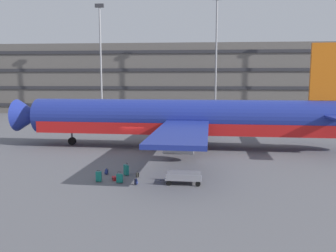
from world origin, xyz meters
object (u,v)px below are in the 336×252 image
object	(u,v)px
airliner	(183,119)
suitcase_scuffed	(126,170)
backpack_black	(106,172)
backpack_silver	(138,175)
suitcase_purple	(120,178)
baggage_cart	(184,178)
backpack_orange	(136,182)
suitcase_small	(117,178)
suitcase_upright	(99,176)

from	to	relation	value
airliner	suitcase_scuffed	distance (m)	12.61
backpack_black	backpack_silver	world-z (taller)	backpack_black
suitcase_purple	baggage_cart	bearing A→B (deg)	1.90
airliner	backpack_orange	distance (m)	14.60
airliner	suitcase_purple	bearing A→B (deg)	-107.47
airliner	baggage_cart	size ratio (longest dim) A/B	11.93
suitcase_scuffed	suitcase_purple	bearing A→B (deg)	-92.49
airliner	backpack_black	xyz separation A→B (m)	(-5.80, -11.48, -2.97)
suitcase_scuffed	baggage_cart	xyz separation A→B (m)	(4.56, -1.86, -0.02)
suitcase_small	baggage_cart	world-z (taller)	baggage_cart
suitcase_scuffed	backpack_silver	size ratio (longest dim) A/B	2.10
suitcase_upright	suitcase_small	size ratio (longest dim) A/B	1.12
baggage_cart	suitcase_purple	bearing A→B (deg)	-178.10
suitcase_upright	backpack_silver	xyz separation A→B (m)	(2.67, 1.31, -0.21)
backpack_black	baggage_cart	xyz separation A→B (m)	(6.17, -1.94, 0.19)
suitcase_purple	baggage_cart	distance (m)	4.65
suitcase_small	suitcase_upright	bearing A→B (deg)	-156.13
airliner	backpack_silver	bearing A→B (deg)	-104.87
baggage_cart	suitcase_small	bearing A→B (deg)	173.46
backpack_black	backpack_silver	bearing A→B (deg)	-12.88
airliner	baggage_cart	bearing A→B (deg)	-88.43
suitcase_small	backpack_silver	size ratio (longest dim) A/B	1.71
baggage_cart	suitcase_scuffed	bearing A→B (deg)	157.84
backpack_black	backpack_orange	distance (m)	3.76
baggage_cart	suitcase_upright	bearing A→B (deg)	179.69
backpack_silver	baggage_cart	size ratio (longest dim) A/B	0.14
suitcase_scuffed	backpack_silver	distance (m)	1.13
suitcase_upright	suitcase_small	world-z (taller)	suitcase_upright
backpack_orange	suitcase_small	bearing A→B (deg)	145.73
backpack_orange	baggage_cart	world-z (taller)	baggage_cart
backpack_silver	suitcase_small	bearing A→B (deg)	-151.86
airliner	suitcase_scuffed	xyz separation A→B (m)	(-4.19, -11.57, -2.76)
suitcase_purple	backpack_silver	bearing A→B (deg)	54.57
suitcase_upright	backpack_orange	distance (m)	2.94
suitcase_scuffed	suitcase_small	size ratio (longest dim) A/B	1.23
suitcase_small	suitcase_purple	size ratio (longest dim) A/B	0.92
suitcase_small	backpack_silver	xyz separation A→B (m)	(1.44, 0.77, 0.06)
airliner	backpack_silver	world-z (taller)	airliner
backpack_silver	baggage_cart	world-z (taller)	baggage_cart
airliner	backpack_orange	size ratio (longest dim) A/B	73.18
suitcase_purple	baggage_cart	xyz separation A→B (m)	(4.64, 0.15, 0.07)
suitcase_upright	suitcase_small	xyz separation A→B (m)	(1.22, 0.54, -0.27)
airliner	suitcase_scuffed	bearing A→B (deg)	-109.89
suitcase_small	backpack_silver	world-z (taller)	backpack_silver
airliner	backpack_black	bearing A→B (deg)	-116.81
suitcase_scuffed	backpack_orange	distance (m)	2.70
suitcase_purple	backpack_silver	size ratio (longest dim) A/B	1.86
suitcase_purple	baggage_cart	size ratio (longest dim) A/B	0.26
backpack_black	backpack_orange	world-z (taller)	backpack_orange
suitcase_purple	suitcase_small	bearing A→B (deg)	117.25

